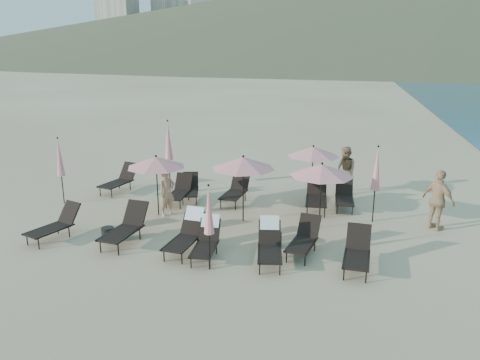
% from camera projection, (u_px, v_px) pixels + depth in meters
% --- Properties ---
extents(ground, '(800.00, 800.00, 0.00)m').
position_uv_depth(ground, '(235.00, 253.00, 12.86)').
color(ground, '#D6BA8C').
rests_on(ground, ground).
extents(volcanic_headland, '(690.00, 690.00, 55.00)m').
position_uv_depth(volcanic_headland, '(474.00, 11.00, 273.99)').
color(volcanic_headland, brown).
rests_on(volcanic_headland, ground).
extents(hotel_skyline, '(109.00, 82.00, 55.00)m').
position_uv_depth(hotel_skyline, '(190.00, 16.00, 280.94)').
color(hotel_skyline, beige).
rests_on(hotel_skyline, ground).
extents(lounger_0, '(1.14, 1.78, 0.96)m').
position_uv_depth(lounger_0, '(55.00, 224.00, 13.78)').
color(lounger_0, black).
rests_on(lounger_0, ground).
extents(lounger_1, '(0.87, 1.88, 1.05)m').
position_uv_depth(lounger_1, '(126.00, 227.00, 13.47)').
color(lounger_1, black).
rests_on(lounger_1, ground).
extents(lounger_2, '(0.70, 1.62, 0.98)m').
position_uv_depth(lounger_2, '(207.00, 239.00, 12.61)').
color(lounger_2, black).
rests_on(lounger_2, ground).
extents(lounger_3, '(0.79, 1.76, 1.06)m').
position_uv_depth(lounger_3, '(187.00, 233.00, 12.96)').
color(lounger_3, black).
rests_on(lounger_3, ground).
extents(lounger_4, '(0.88, 1.73, 1.03)m').
position_uv_depth(lounger_4, '(270.00, 243.00, 12.33)').
color(lounger_4, black).
rests_on(lounger_4, ground).
extents(lounger_5, '(0.88, 1.68, 0.92)m').
position_uv_depth(lounger_5, '(304.00, 239.00, 12.77)').
color(lounger_5, black).
rests_on(lounger_5, ground).
extents(lounger_6, '(1.05, 1.87, 1.02)m').
position_uv_depth(lounger_6, '(120.00, 180.00, 18.35)').
color(lounger_6, black).
rests_on(lounger_6, ground).
extents(lounger_7, '(0.68, 1.65, 0.94)m').
position_uv_depth(lounger_7, '(180.00, 191.00, 17.06)').
color(lounger_7, black).
rests_on(lounger_7, ground).
extents(lounger_8, '(0.99, 1.63, 0.88)m').
position_uv_depth(lounger_8, '(190.00, 188.00, 17.44)').
color(lounger_8, black).
rests_on(lounger_8, ground).
extents(lounger_9, '(0.83, 1.81, 1.01)m').
position_uv_depth(lounger_9, '(236.00, 190.00, 17.01)').
color(lounger_9, black).
rests_on(lounger_9, ground).
extents(lounger_10, '(0.81, 1.88, 1.06)m').
position_uv_depth(lounger_10, '(316.00, 195.00, 16.31)').
color(lounger_10, black).
rests_on(lounger_10, ground).
extents(lounger_11, '(0.69, 1.65, 0.93)m').
position_uv_depth(lounger_11, '(344.00, 196.00, 16.46)').
color(lounger_11, black).
rests_on(lounger_11, ground).
extents(lounger_12, '(0.73, 1.70, 0.96)m').
position_uv_depth(lounger_12, '(357.00, 252.00, 11.91)').
color(lounger_12, black).
rests_on(lounger_12, ground).
extents(umbrella_open_0, '(1.94, 1.94, 2.09)m').
position_uv_depth(umbrella_open_0, '(156.00, 162.00, 15.32)').
color(umbrella_open_0, black).
rests_on(umbrella_open_0, ground).
extents(umbrella_open_1, '(2.04, 2.04, 2.20)m').
position_uv_depth(umbrella_open_1, '(243.00, 163.00, 14.79)').
color(umbrella_open_1, black).
rests_on(umbrella_open_1, ground).
extents(umbrella_open_2, '(1.97, 1.97, 2.12)m').
position_uv_depth(umbrella_open_2, '(322.00, 170.00, 14.19)').
color(umbrella_open_2, black).
rests_on(umbrella_open_2, ground).
extents(umbrella_open_3, '(1.93, 1.93, 2.07)m').
position_uv_depth(umbrella_open_3, '(313.00, 152.00, 16.95)').
color(umbrella_open_3, black).
rests_on(umbrella_open_3, ground).
extents(umbrella_closed_0, '(0.26, 0.26, 2.26)m').
position_uv_depth(umbrella_closed_0, '(209.00, 211.00, 11.55)').
color(umbrella_closed_0, black).
rests_on(umbrella_closed_0, ground).
extents(umbrella_closed_1, '(0.30, 0.30, 2.54)m').
position_uv_depth(umbrella_closed_1, '(377.00, 169.00, 14.74)').
color(umbrella_closed_1, black).
rests_on(umbrella_closed_1, ground).
extents(umbrella_closed_2, '(0.29, 0.29, 2.45)m').
position_uv_depth(umbrella_closed_2, '(60.00, 158.00, 16.58)').
color(umbrella_closed_2, black).
rests_on(umbrella_closed_2, ground).
extents(umbrella_closed_3, '(0.32, 0.32, 2.77)m').
position_uv_depth(umbrella_closed_3, '(168.00, 141.00, 18.40)').
color(umbrella_closed_3, black).
rests_on(umbrella_closed_3, ground).
extents(side_table_0, '(0.37, 0.37, 0.42)m').
position_uv_depth(side_table_0, '(108.00, 234.00, 13.65)').
color(side_table_0, black).
rests_on(side_table_0, ground).
extents(side_table_1, '(0.41, 0.41, 0.44)m').
position_uv_depth(side_table_1, '(274.00, 240.00, 13.24)').
color(side_table_1, black).
rests_on(side_table_1, ground).
extents(beachgoer_a, '(0.65, 0.70, 1.60)m').
position_uv_depth(beachgoer_a, '(167.00, 193.00, 15.61)').
color(beachgoer_a, tan).
rests_on(beachgoer_a, ground).
extents(beachgoer_b, '(1.04, 1.12, 1.85)m').
position_uv_depth(beachgoer_b, '(345.00, 171.00, 17.90)').
color(beachgoer_b, '#A47A54').
rests_on(beachgoer_b, ground).
extents(beachgoer_c, '(1.10, 1.13, 1.90)m').
position_uv_depth(beachgoer_c, '(438.00, 200.00, 14.33)').
color(beachgoer_c, tan).
rests_on(beachgoer_c, ground).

